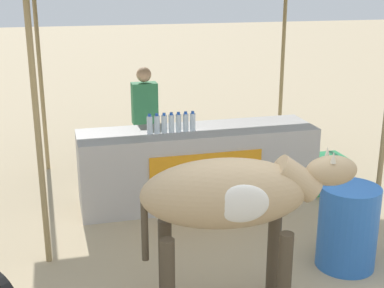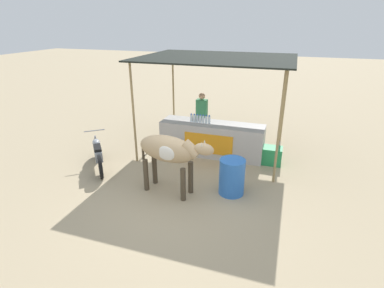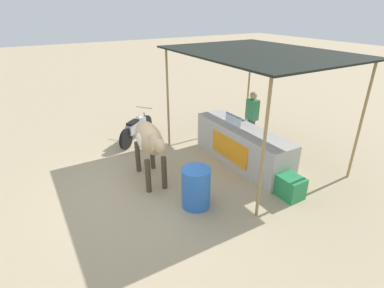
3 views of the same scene
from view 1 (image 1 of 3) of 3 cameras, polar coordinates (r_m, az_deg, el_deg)
name	(u,v)px [view 1 (image 1 of 3)]	position (r m, az deg, el deg)	size (l,w,h in m)	color
stall_counter	(198,165)	(6.86, 0.62, -2.29)	(3.00, 0.82, 0.96)	#B2ADA8
water_bottle_row	(171,123)	(6.56, -2.21, 2.23)	(0.61, 0.07, 0.25)	silver
vendor_behind_counter	(145,125)	(7.34, -5.01, 1.99)	(0.34, 0.22, 1.65)	#383842
cooler_box	(322,174)	(7.47, 13.68, -3.08)	(0.60, 0.44, 0.48)	#268C4C
water_barrel	(348,227)	(5.56, 16.26, -8.49)	(0.58, 0.58, 0.85)	blue
cow	(233,199)	(4.44, 4.36, -5.82)	(1.85, 0.72, 1.44)	tan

